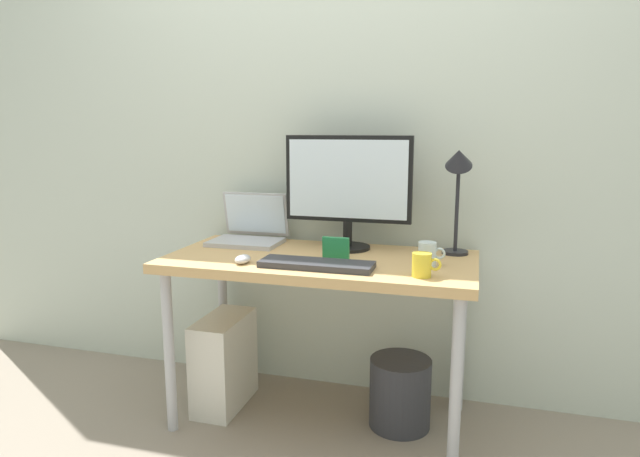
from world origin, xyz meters
name	(u,v)px	position (x,y,z in m)	size (l,w,h in m)	color
ground_plane	(320,419)	(0.00, 0.00, 0.00)	(6.00, 6.00, 0.00)	gray
back_wall	(342,120)	(0.00, 0.37, 1.30)	(4.40, 0.04, 2.60)	silver
desk	(320,274)	(0.00, 0.00, 0.66)	(1.28, 0.63, 0.73)	tan
monitor	(348,185)	(0.07, 0.18, 1.02)	(0.56, 0.20, 0.50)	black
laptop	(250,230)	(-0.40, 0.20, 0.79)	(0.32, 0.27, 0.23)	#B2B2B7
desk_lamp	(458,175)	(0.54, 0.18, 1.07)	(0.11, 0.16, 0.47)	#232328
keyboard	(317,264)	(0.04, -0.17, 0.75)	(0.44, 0.14, 0.02)	#333338
mouse	(243,259)	(-0.26, -0.19, 0.75)	(0.06, 0.09, 0.03)	silver
coffee_mug	(422,265)	(0.44, -0.20, 0.78)	(0.11, 0.07, 0.09)	yellow
glass_cup	(428,254)	(0.44, -0.03, 0.78)	(0.11, 0.07, 0.09)	silver
photo_frame	(336,248)	(0.08, -0.03, 0.78)	(0.11, 0.02, 0.09)	#268C4C
computer_tower	(224,361)	(-0.46, 0.01, 0.21)	(0.18, 0.36, 0.42)	silver
wastebasket	(400,393)	(0.34, 0.05, 0.15)	(0.26, 0.26, 0.30)	#333338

